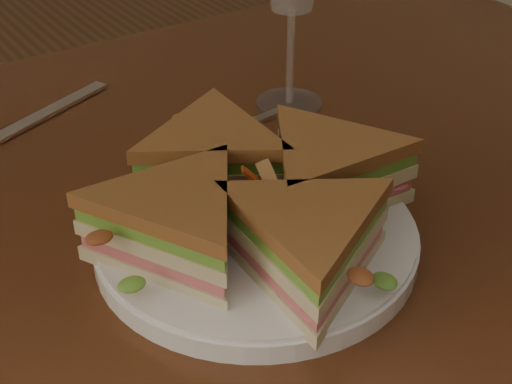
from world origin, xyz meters
TOP-DOWN VIEW (x-y plane):
  - table at (0.00, 0.00)m, footprint 1.20×0.80m
  - plate at (-0.01, -0.06)m, footprint 0.25×0.25m
  - sandwich_wedges at (-0.01, -0.06)m, footprint 0.28×0.28m
  - crisps_mound at (-0.01, -0.06)m, footprint 0.09×0.09m
  - spoon at (0.00, 0.09)m, footprint 0.18×0.04m
  - knife at (-0.10, 0.23)m, footprint 0.20×0.10m

SIDE VIEW (x-z plane):
  - table at x=0.00m, z-range 0.28..1.03m
  - knife at x=-0.10m, z-range 0.75..0.75m
  - spoon at x=0.00m, z-range 0.75..0.76m
  - plate at x=-0.01m, z-range 0.75..0.77m
  - crisps_mound at x=-0.01m, z-range 0.77..0.82m
  - sandwich_wedges at x=-0.01m, z-range 0.77..0.82m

